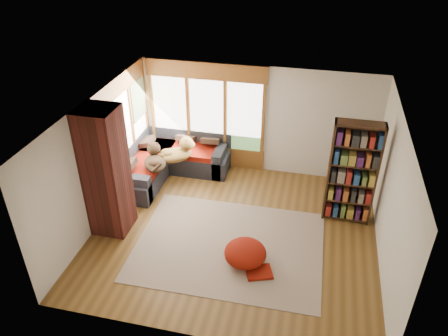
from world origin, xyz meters
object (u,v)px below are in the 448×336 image
at_px(brick_chimney, 106,172).
at_px(dog_tan, 177,153).
at_px(sectional_sofa, 168,165).
at_px(area_rug, 229,245).
at_px(pouf, 245,253).
at_px(dog_brindle, 155,160).
at_px(bookshelf, 352,173).

xyz_separation_m(brick_chimney, dog_tan, (0.76, 1.88, -0.53)).
bearing_deg(brick_chimney, sectional_sofa, 77.71).
xyz_separation_m(brick_chimney, area_rug, (2.39, -0.05, -1.29)).
xyz_separation_m(sectional_sofa, pouf, (2.32, -2.45, -0.08)).
bearing_deg(sectional_sofa, pouf, -49.64).
height_order(area_rug, pouf, pouf).
distance_m(area_rug, pouf, 0.56).
bearing_deg(area_rug, dog_brindle, 142.73).
relative_size(area_rug, bookshelf, 1.61).
distance_m(bookshelf, pouf, 2.63).
xyz_separation_m(dog_tan, dog_brindle, (-0.40, -0.39, -0.02)).
bearing_deg(dog_tan, sectional_sofa, 115.43).
xyz_separation_m(area_rug, dog_brindle, (-2.02, 1.54, 0.74)).
distance_m(sectional_sofa, dog_tan, 0.59).
xyz_separation_m(pouf, dog_brindle, (-2.40, 1.90, 0.53)).
distance_m(pouf, dog_brindle, 3.10).
relative_size(area_rug, pouf, 4.58).
bearing_deg(brick_chimney, dog_tan, 67.95).
height_order(sectional_sofa, dog_tan, dog_tan).
bearing_deg(brick_chimney, pouf, -8.37).
xyz_separation_m(bookshelf, dog_tan, (-3.78, 0.55, -0.32)).
height_order(bookshelf, pouf, bookshelf).
bearing_deg(pouf, area_rug, 136.42).
bearing_deg(sectional_sofa, area_rug, -50.20).
relative_size(bookshelf, dog_brindle, 2.50).
height_order(pouf, dog_brindle, dog_brindle).
relative_size(bookshelf, pouf, 2.84).
bearing_deg(dog_tan, dog_brindle, -171.78).
bearing_deg(sectional_sofa, dog_tan, -31.50).
relative_size(brick_chimney, pouf, 3.38).
height_order(sectional_sofa, dog_brindle, dog_brindle).
bearing_deg(bookshelf, dog_tan, 171.75).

